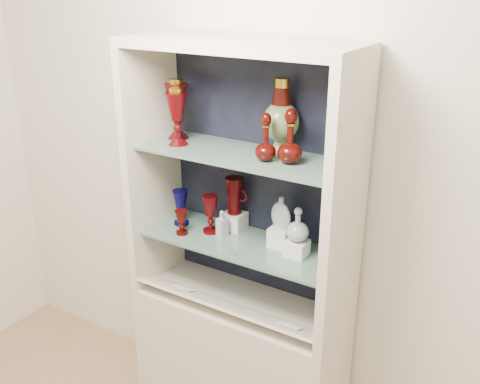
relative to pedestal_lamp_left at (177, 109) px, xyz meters
The scene contains 29 objects.
wall_back 0.46m from the pedestal_lamp_left, 21.88° to the left, with size 3.50×0.02×2.80m, color silver.
cabinet_base 1.29m from the pedestal_lamp_left, 10.12° to the right, with size 1.00×0.40×0.75m, color beige.
cabinet_back_panel 0.49m from the pedestal_lamp_left, 17.87° to the left, with size 0.98×0.02×1.15m, color black.
cabinet_side_left 0.31m from the pedestal_lamp_left, 146.10° to the right, with size 0.04×0.40×1.15m, color beige.
cabinet_side_right 0.91m from the pedestal_lamp_left, ahead, with size 0.04×0.40×1.15m, color beige.
cabinet_top_cap 0.50m from the pedestal_lamp_left, 10.12° to the right, with size 1.00×0.40×0.04m, color beige.
shelf_lower 0.68m from the pedestal_lamp_left, ahead, with size 0.92×0.34×0.01m, color slate.
shelf_upper 0.41m from the pedestal_lamp_left, ahead, with size 0.92×0.34×0.01m, color slate.
label_ledge 0.93m from the pedestal_lamp_left, 25.11° to the right, with size 0.92×0.18×0.01m, color beige.
label_card_0 0.84m from the pedestal_lamp_left, 53.23° to the right, with size 0.10×0.07×0.00m, color white.
label_card_1 1.08m from the pedestal_lamp_left, 14.37° to the right, with size 0.10×0.07×0.00m, color white.
pedestal_lamp_left is the anchor object (origin of this frame).
pedestal_lamp_right 0.11m from the pedestal_lamp_left, 52.04° to the right, with size 0.10×0.10×0.25m, color #450407, non-canonical shape.
enamel_urn 0.51m from the pedestal_lamp_left, ahead, with size 0.15×0.15×0.32m, color #094F12, non-canonical shape.
ruby_decanter_a 0.52m from the pedestal_lamp_left, ahead, with size 0.09×0.09×0.22m, color #3D0703, non-canonical shape.
ruby_decanter_b 0.61m from the pedestal_lamp_left, ahead, with size 0.10×0.10×0.24m, color #3D0703, non-canonical shape.
lidded_bowl 0.83m from the pedestal_lamp_left, ahead, with size 0.08×0.08×0.09m, color #3D0703, non-canonical shape.
cobalt_goblet 0.47m from the pedestal_lamp_left, 55.07° to the right, with size 0.07×0.07×0.17m, color #05023D, non-canonical shape.
ruby_goblet_tall 0.51m from the pedestal_lamp_left, 10.57° to the right, with size 0.08×0.08×0.18m, color #450407, non-canonical shape.
ruby_goblet_small 0.52m from the pedestal_lamp_left, 52.54° to the right, with size 0.06×0.06×0.12m, color #3D0703, non-canonical shape.
riser_ruby_pitcher 0.59m from the pedestal_lamp_left, 11.08° to the left, with size 0.10×0.10×0.08m, color silver.
ruby_pitcher 0.48m from the pedestal_lamp_left, 11.08° to the left, with size 0.13×0.08×0.18m, color #450407, non-canonical shape.
clear_square_bottle 0.56m from the pedestal_lamp_left, ahead, with size 0.04×0.04×0.12m, color #8F9BA7, non-canonical shape.
riser_flat_flask 0.75m from the pedestal_lamp_left, ahead, with size 0.09×0.09×0.09m, color silver.
flat_flask 0.67m from the pedestal_lamp_left, ahead, with size 0.11×0.04×0.15m, color #A3ADB7, non-canonical shape.
riser_clear_round_decanter 0.83m from the pedestal_lamp_left, ahead, with size 0.09×0.09×0.07m, color silver.
clear_round_decanter 0.77m from the pedestal_lamp_left, ahead, with size 0.10×0.10×0.15m, color #8F9BA7, non-canonical shape.
riser_cameo_medallion 0.96m from the pedestal_lamp_left, ahead, with size 0.08×0.08×0.10m, color silver.
cameo_medallion 0.91m from the pedestal_lamp_left, ahead, with size 0.10×0.04×0.12m, color black, non-canonical shape.
Camera 1 is at (1.12, -0.30, 2.16)m, focal length 40.00 mm.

